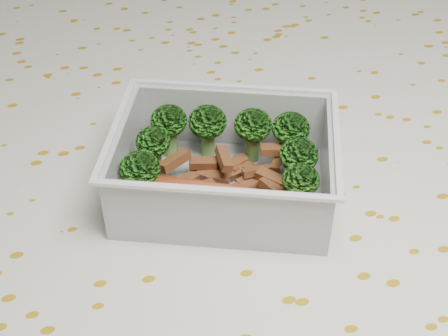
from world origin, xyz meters
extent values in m
cube|color=brown|center=(0.00, 0.00, 0.73)|extent=(1.40, 0.90, 0.04)
cube|color=beige|center=(0.00, 0.00, 0.75)|extent=(1.46, 0.96, 0.01)
cube|color=beige|center=(0.00, 0.48, 0.66)|extent=(1.46, 0.01, 0.18)
cube|color=silver|center=(0.00, -0.01, 0.76)|extent=(0.19, 0.17, 0.00)
cube|color=silver|center=(0.02, 0.05, 0.79)|extent=(0.15, 0.06, 0.05)
cube|color=silver|center=(-0.02, -0.06, 0.79)|extent=(0.15, 0.06, 0.05)
cube|color=silver|center=(0.07, -0.04, 0.79)|extent=(0.04, 0.11, 0.05)
cube|color=silver|center=(-0.07, 0.02, 0.79)|extent=(0.04, 0.11, 0.05)
cube|color=silver|center=(0.02, 0.05, 0.81)|extent=(0.16, 0.06, 0.00)
cube|color=silver|center=(-0.02, -0.07, 0.81)|extent=(0.16, 0.06, 0.00)
cube|color=silver|center=(0.08, -0.04, 0.81)|extent=(0.05, 0.12, 0.00)
cube|color=silver|center=(-0.08, 0.02, 0.81)|extent=(0.05, 0.12, 0.00)
cylinder|color=#608C3F|center=(-0.03, 0.05, 0.77)|extent=(0.01, 0.01, 0.02)
ellipsoid|color=#2E811E|center=(-0.03, 0.05, 0.79)|extent=(0.03, 0.03, 0.03)
cylinder|color=#608C3F|center=(0.00, 0.04, 0.77)|extent=(0.01, 0.01, 0.02)
ellipsoid|color=#2E811E|center=(0.00, 0.04, 0.79)|extent=(0.03, 0.03, 0.03)
cylinder|color=#608C3F|center=(0.03, 0.02, 0.77)|extent=(0.01, 0.01, 0.02)
ellipsoid|color=#2E811E|center=(0.03, 0.02, 0.79)|extent=(0.03, 0.03, 0.03)
cylinder|color=#608C3F|center=(0.06, 0.01, 0.77)|extent=(0.01, 0.01, 0.02)
ellipsoid|color=#2E811E|center=(0.06, 0.01, 0.79)|extent=(0.03, 0.03, 0.03)
cylinder|color=#608C3F|center=(-0.05, 0.02, 0.77)|extent=(0.01, 0.01, 0.03)
ellipsoid|color=#2E811E|center=(-0.05, 0.02, 0.80)|extent=(0.03, 0.03, 0.02)
cylinder|color=#608C3F|center=(0.05, -0.02, 0.77)|extent=(0.01, 0.01, 0.02)
ellipsoid|color=#2E811E|center=(0.05, -0.02, 0.79)|extent=(0.03, 0.03, 0.03)
cylinder|color=#608C3F|center=(-0.07, -0.01, 0.77)|extent=(0.01, 0.01, 0.02)
ellipsoid|color=#2E811E|center=(-0.07, -0.01, 0.79)|extent=(0.03, 0.03, 0.03)
cylinder|color=#608C3F|center=(0.04, -0.05, 0.77)|extent=(0.01, 0.01, 0.03)
ellipsoid|color=#2E811E|center=(0.04, -0.05, 0.80)|extent=(0.03, 0.03, 0.02)
cube|color=brown|center=(-0.01, 0.01, 0.77)|extent=(0.02, 0.01, 0.01)
cube|color=brown|center=(0.00, 0.01, 0.77)|extent=(0.02, 0.03, 0.01)
cube|color=brown|center=(0.03, -0.02, 0.77)|extent=(0.03, 0.03, 0.01)
cube|color=brown|center=(0.04, -0.01, 0.78)|extent=(0.02, 0.03, 0.01)
cube|color=brown|center=(0.01, -0.02, 0.77)|extent=(0.03, 0.02, 0.01)
cube|color=brown|center=(0.01, 0.01, 0.77)|extent=(0.03, 0.02, 0.01)
cube|color=brown|center=(-0.01, 0.01, 0.77)|extent=(0.02, 0.03, 0.01)
cube|color=brown|center=(-0.03, 0.00, 0.76)|extent=(0.02, 0.02, 0.01)
cube|color=brown|center=(0.00, 0.00, 0.78)|extent=(0.01, 0.03, 0.01)
cube|color=brown|center=(0.04, -0.02, 0.77)|extent=(0.03, 0.01, 0.01)
cube|color=brown|center=(0.02, -0.01, 0.77)|extent=(0.03, 0.02, 0.01)
cube|color=brown|center=(-0.01, 0.00, 0.77)|extent=(0.03, 0.02, 0.01)
cube|color=brown|center=(0.01, 0.00, 0.76)|extent=(0.02, 0.01, 0.01)
cube|color=brown|center=(0.01, -0.02, 0.77)|extent=(0.02, 0.03, 0.01)
cube|color=brown|center=(0.02, 0.01, 0.76)|extent=(0.02, 0.02, 0.01)
cube|color=brown|center=(0.02, -0.01, 0.76)|extent=(0.03, 0.01, 0.01)
cube|color=brown|center=(-0.02, -0.01, 0.77)|extent=(0.02, 0.01, 0.01)
cube|color=brown|center=(0.01, -0.02, 0.77)|extent=(0.03, 0.02, 0.01)
cube|color=brown|center=(-0.04, 0.01, 0.78)|extent=(0.03, 0.02, 0.01)
cube|color=brown|center=(0.04, 0.00, 0.78)|extent=(0.03, 0.02, 0.01)
cube|color=brown|center=(0.03, -0.01, 0.77)|extent=(0.03, 0.01, 0.01)
cube|color=brown|center=(0.03, -0.03, 0.77)|extent=(0.02, 0.02, 0.01)
cube|color=brown|center=(0.03, -0.02, 0.77)|extent=(0.01, 0.02, 0.01)
cylinder|color=#AC4122|center=(-0.01, -0.04, 0.78)|extent=(0.12, 0.08, 0.03)
sphere|color=#AC4122|center=(0.04, -0.07, 0.78)|extent=(0.03, 0.03, 0.03)
sphere|color=#AC4122|center=(-0.06, -0.01, 0.78)|extent=(0.03, 0.03, 0.03)
camera|label=1|loc=(-0.10, -0.36, 1.09)|focal=50.00mm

